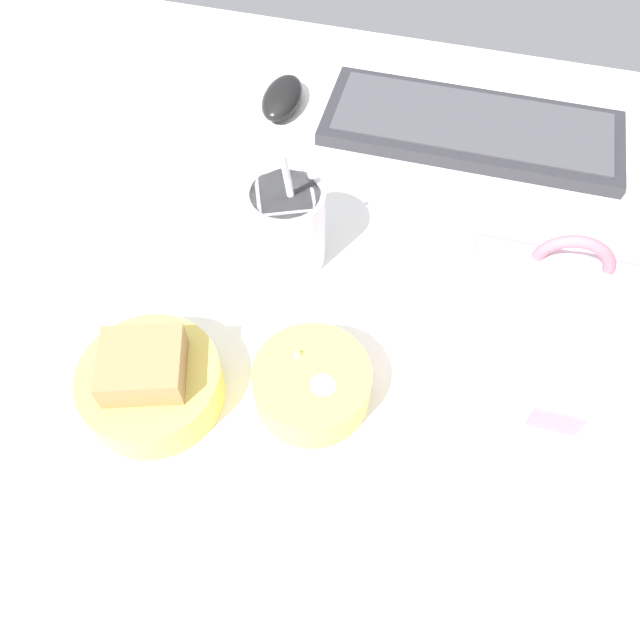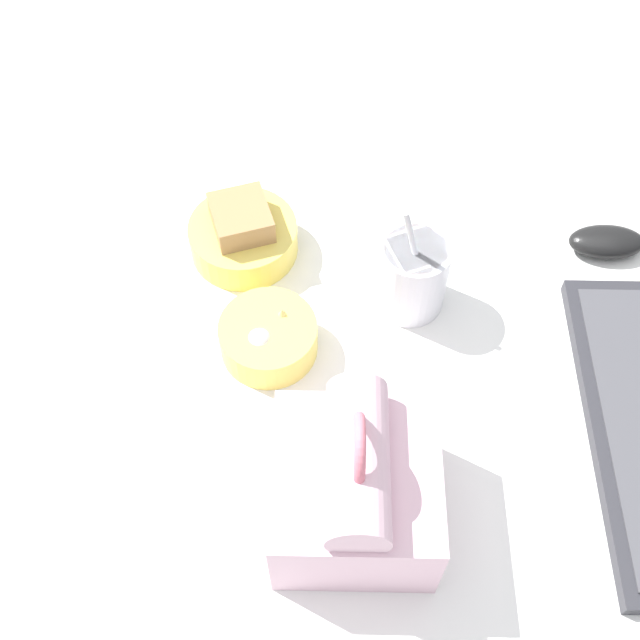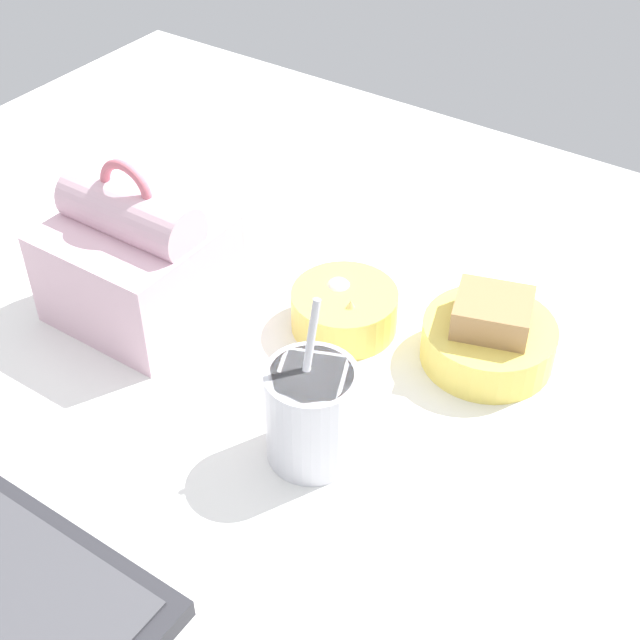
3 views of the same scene
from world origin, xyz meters
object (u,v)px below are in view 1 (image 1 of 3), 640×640
keyboard (471,127)px  bento_bowl_sandwich (150,382)px  soup_cup (287,224)px  bento_bowl_snacks (308,382)px  lunch_bag (541,322)px  computer_mouse (282,98)px

keyboard → bento_bowl_sandwich: size_ratio=2.87×
bento_bowl_sandwich → soup_cup: bearing=69.8°
keyboard → bento_bowl_snacks: size_ratio=3.44×
lunch_bag → computer_mouse: size_ratio=1.93×
bento_bowl_sandwich → bento_bowl_snacks: (14.23, 3.95, -0.45)cm
bento_bowl_sandwich → computer_mouse: size_ratio=1.42×
bento_bowl_sandwich → bento_bowl_snacks: size_ratio=1.20×
lunch_bag → bento_bowl_snacks: bearing=-154.4°
bento_bowl_snacks → lunch_bag: bearing=25.6°
lunch_bag → bento_bowl_snacks: (-19.79, -9.49, -4.16)cm
keyboard → bento_bowl_sandwich: (-24.57, -46.16, 1.82)cm
keyboard → computer_mouse: 25.38cm
soup_cup → bento_bowl_snacks: size_ratio=1.47×
keyboard → bento_bowl_sandwich: bearing=-118.0°
bento_bowl_snacks → computer_mouse: bento_bowl_snacks is taller
computer_mouse → lunch_bag: bearing=-42.2°
lunch_bag → soup_cup: bearing=165.7°
soup_cup → computer_mouse: soup_cup is taller
computer_mouse → soup_cup: bearing=-71.7°
keyboard → soup_cup: size_ratio=2.34×
soup_cup → bento_bowl_snacks: (6.78, -16.26, -2.75)cm
soup_cup → computer_mouse: bearing=108.3°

